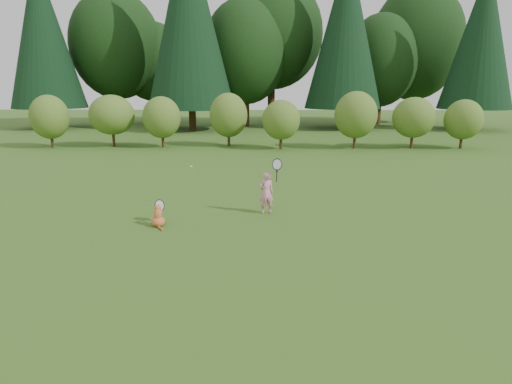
# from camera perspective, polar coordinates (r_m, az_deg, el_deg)

# --- Properties ---
(ground) EXTENTS (100.00, 100.00, 0.00)m
(ground) POSITION_cam_1_polar(r_m,az_deg,el_deg) (9.17, -1.37, -5.45)
(ground) COLOR #345919
(ground) RESTS_ON ground
(shrub_row) EXTENTS (28.00, 3.00, 2.80)m
(shrub_row) POSITION_cam_1_polar(r_m,az_deg,el_deg) (21.71, 0.20, 9.55)
(shrub_row) COLOR #4B6B21
(shrub_row) RESTS_ON ground
(woodland_backdrop) EXTENTS (48.00, 10.00, 15.00)m
(woodland_backdrop) POSITION_cam_1_polar(r_m,az_deg,el_deg) (31.96, 0.58, 21.90)
(woodland_backdrop) COLOR black
(woodland_backdrop) RESTS_ON ground
(child) EXTENTS (0.61, 0.41, 1.54)m
(child) POSITION_cam_1_polar(r_m,az_deg,el_deg) (10.40, 1.41, 0.01)
(child) COLOR pink
(child) RESTS_ON ground
(cat) EXTENTS (0.41, 0.71, 0.69)m
(cat) POSITION_cam_1_polar(r_m,az_deg,el_deg) (9.79, -12.95, -2.95)
(cat) COLOR #C25E25
(cat) RESTS_ON ground
(tennis_ball) EXTENTS (0.07, 0.07, 0.07)m
(tennis_ball) POSITION_cam_1_polar(r_m,az_deg,el_deg) (11.07, -8.67, 3.36)
(tennis_ball) COLOR #9FC917
(tennis_ball) RESTS_ON ground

